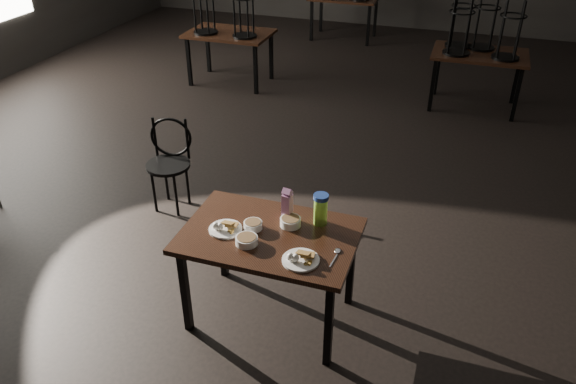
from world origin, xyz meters
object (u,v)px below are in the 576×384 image
(main_table, at_px, (270,243))
(water_bottle, at_px, (321,209))
(juice_carton, at_px, (287,205))
(bentwood_chair, at_px, (170,157))

(main_table, bearing_deg, water_bottle, 37.43)
(juice_carton, xyz_separation_m, water_bottle, (0.24, 0.02, 0.00))
(main_table, distance_m, bentwood_chair, 1.85)
(juice_carton, bearing_deg, water_bottle, 5.20)
(water_bottle, relative_size, bentwood_chair, 0.27)
(juice_carton, bearing_deg, bentwood_chair, 147.33)
(main_table, bearing_deg, juice_carton, 73.82)
(water_bottle, bearing_deg, juice_carton, -174.80)
(main_table, relative_size, bentwood_chair, 1.38)
(juice_carton, bearing_deg, main_table, -106.18)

